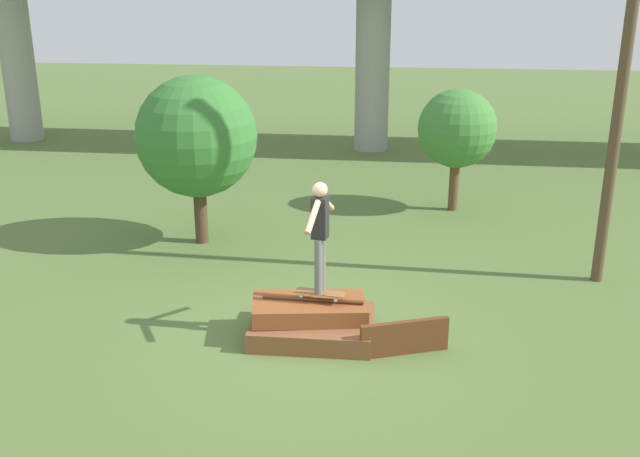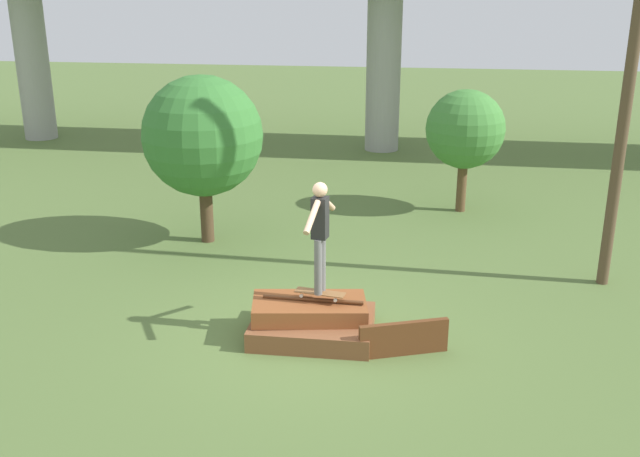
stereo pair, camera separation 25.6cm
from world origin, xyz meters
TOP-DOWN VIEW (x-y plane):
  - ground_plane at (0.00, 0.00)m, footprint 80.00×80.00m
  - scrap_pile at (-0.02, 0.01)m, footprint 1.90×1.44m
  - scrap_plank_loose at (1.39, -0.39)m, footprint 1.27×0.57m
  - skateboard at (0.10, 0.03)m, footprint 0.79×0.32m
  - skater at (0.10, 0.03)m, footprint 0.28×1.29m
  - utility_pole at (4.80, 2.85)m, footprint 1.30×0.20m
  - tree_behind_left at (2.39, 6.94)m, footprint 1.82×1.82m
  - tree_behind_right at (-2.90, 3.92)m, footprint 2.43×2.43m

SIDE VIEW (x-z plane):
  - ground_plane at x=0.00m, z-range 0.00..0.00m
  - scrap_pile at x=-0.02m, z-range -0.06..0.56m
  - scrap_plank_loose at x=1.39m, z-range 0.00..0.51m
  - skateboard at x=0.10m, z-range 0.66..0.74m
  - skater at x=0.10m, z-range 0.86..2.56m
  - tree_behind_left at x=2.39m, z-range 0.51..3.39m
  - tree_behind_right at x=-2.90m, z-range 0.50..3.95m
  - utility_pole at x=4.80m, z-range 0.13..8.95m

